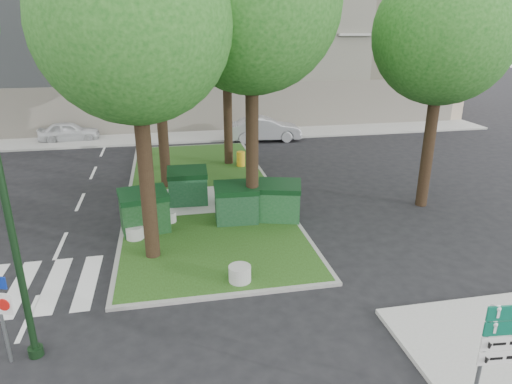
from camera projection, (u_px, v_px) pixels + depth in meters
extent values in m
plane|color=black|center=(210.00, 298.00, 12.09)|extent=(120.00, 120.00, 0.00)
cube|color=#223F12|center=(203.00, 192.00, 19.52)|extent=(6.00, 16.00, 0.12)
cube|color=gray|center=(203.00, 193.00, 19.53)|extent=(6.30, 16.30, 0.10)
cube|color=#999993|center=(180.00, 137.00, 29.10)|extent=(42.00, 3.00, 0.12)
cube|color=silver|center=(71.00, 283.00, 12.78)|extent=(5.00, 3.00, 0.01)
cube|color=tan|center=(170.00, 8.00, 33.27)|extent=(41.00, 12.00, 16.00)
cylinder|color=black|center=(145.00, 163.00, 13.05)|extent=(0.44, 0.44, 6.16)
sphere|color=#184F15|center=(133.00, 24.00, 11.76)|extent=(5.20, 5.20, 5.20)
cylinder|color=black|center=(252.00, 133.00, 15.44)|extent=(0.44, 0.44, 6.72)
sphere|color=#184F15|center=(252.00, 3.00, 14.03)|extent=(5.60, 5.60, 5.60)
cylinder|color=black|center=(162.00, 123.00, 19.18)|extent=(0.44, 0.44, 5.88)
sphere|color=#184F15|center=(156.00, 33.00, 17.95)|extent=(4.80, 4.80, 4.80)
cylinder|color=black|center=(227.00, 97.00, 22.33)|extent=(0.44, 0.44, 7.00)
sphere|color=#184F15|center=(225.00, 3.00, 20.87)|extent=(5.80, 5.80, 5.80)
cylinder|color=black|center=(430.00, 133.00, 17.33)|extent=(0.44, 0.44, 5.88)
sphere|color=#184F15|center=(444.00, 34.00, 16.10)|extent=(5.00, 5.00, 5.00)
cube|color=black|center=(145.00, 214.00, 15.56)|extent=(1.72, 1.33, 1.21)
cube|color=black|center=(143.00, 195.00, 15.32)|extent=(1.79, 1.41, 0.35)
cube|color=#134222|center=(188.00, 189.00, 18.03)|extent=(1.53, 1.07, 1.17)
cube|color=black|center=(187.00, 172.00, 17.80)|extent=(1.59, 1.14, 0.34)
cube|color=#0F3319|center=(236.00, 206.00, 16.36)|extent=(1.53, 1.07, 1.16)
cube|color=black|center=(236.00, 188.00, 16.13)|extent=(1.58, 1.15, 0.34)
cube|color=#14421D|center=(279.00, 204.00, 16.55)|extent=(1.70, 1.37, 1.16)
cube|color=black|center=(280.00, 186.00, 16.32)|extent=(1.77, 1.45, 0.34)
cylinder|color=#A7A8A2|center=(135.00, 232.00, 15.12)|extent=(0.59, 0.59, 0.42)
cylinder|color=#A3A59F|center=(240.00, 274.00, 12.59)|extent=(0.62, 0.62, 0.45)
cylinder|color=#A4A49F|center=(169.00, 217.00, 16.41)|extent=(0.52, 0.52, 0.37)
cylinder|color=gold|center=(241.00, 159.00, 22.86)|extent=(0.42, 0.42, 0.73)
cylinder|color=black|center=(15.00, 246.00, 9.06)|extent=(0.15, 0.15, 5.32)
cylinder|color=black|center=(36.00, 351.00, 9.95)|extent=(0.32, 0.32, 0.21)
cylinder|color=slate|center=(1.00, 317.00, 9.41)|extent=(0.09, 0.09, 2.25)
cylinder|color=red|center=(7.00, 302.00, 9.32)|extent=(0.26, 0.12, 0.27)
cylinder|color=slate|center=(480.00, 364.00, 7.84)|extent=(0.08, 0.08, 2.38)
cube|color=white|center=(509.00, 355.00, 7.84)|extent=(1.19, 0.15, 0.27)
imported|color=silver|center=(69.00, 132.00, 28.14)|extent=(3.67, 1.67, 1.22)
imported|color=#ABACB3|center=(265.00, 129.00, 28.29)|extent=(4.54, 1.83, 1.46)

